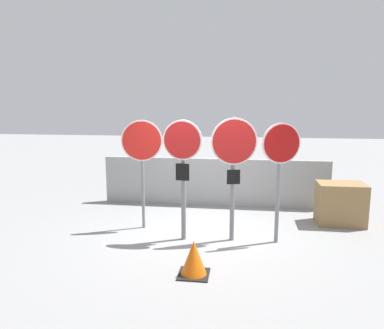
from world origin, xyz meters
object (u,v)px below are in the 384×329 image
stop_sign_1 (183,158)px  traffic_cone_0 (194,258)px  stop_sign_3 (280,158)px  storage_crate (341,204)px  stop_sign_0 (142,149)px  stop_sign_2 (234,155)px

stop_sign_1 → traffic_cone_0: size_ratio=4.16×
stop_sign_3 → storage_crate: 2.22m
stop_sign_0 → storage_crate: 4.30m
stop_sign_2 → stop_sign_0: bearing=152.3°
stop_sign_2 → traffic_cone_0: stop_sign_2 is taller
stop_sign_2 → traffic_cone_0: size_ratio=4.24×
stop_sign_0 → stop_sign_2: bearing=-27.5°
stop_sign_1 → storage_crate: 3.60m
stop_sign_2 → stop_sign_3: (0.82, 0.01, -0.02)m
storage_crate → traffic_cone_0: bearing=-134.8°
stop_sign_1 → stop_sign_3: (1.74, 0.09, 0.04)m
stop_sign_3 → stop_sign_2: bearing=159.5°
stop_sign_2 → stop_sign_3: size_ratio=1.04×
traffic_cone_0 → stop_sign_3: bearing=47.7°
stop_sign_1 → storage_crate: size_ratio=2.34×
traffic_cone_0 → storage_crate: size_ratio=0.56×
traffic_cone_0 → storage_crate: 3.90m
stop_sign_2 → stop_sign_1: bearing=171.0°
stop_sign_0 → stop_sign_3: size_ratio=1.00×
stop_sign_1 → stop_sign_3: bearing=8.7°
stop_sign_0 → traffic_cone_0: stop_sign_0 is taller
stop_sign_2 → traffic_cone_0: (-0.52, -1.47, -1.35)m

